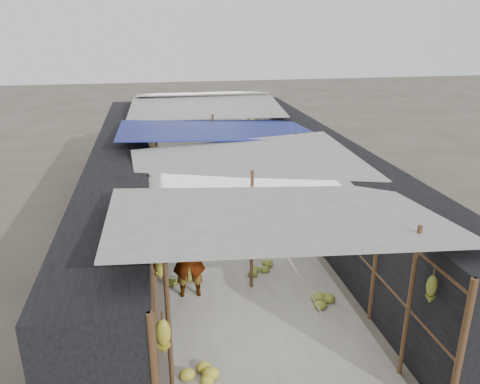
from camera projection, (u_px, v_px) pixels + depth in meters
aisle_slab at (226, 222)px, 13.20m from camera, size 3.60×16.00×0.02m
stall_left at (125, 190)px, 12.35m from camera, size 1.40×15.00×2.30m
stall_right at (319, 178)px, 13.28m from camera, size 1.40×15.00×2.30m
crate_near at (251, 248)px, 11.37m from camera, size 0.53×0.45×0.29m
crate_mid at (256, 213)px, 13.41m from camera, size 0.60×0.53×0.31m
crate_back at (206, 182)px, 16.06m from camera, size 0.51×0.43×0.30m
black_basin at (253, 213)px, 13.60m from camera, size 0.54×0.54×0.16m
vendor_elderly at (188, 256)px, 9.35m from camera, size 0.68×0.45×1.84m
shopper_blue at (216, 204)px, 12.54m from camera, size 0.86×0.77×1.45m
vendor_seated at (287, 214)px, 12.69m from camera, size 0.49×0.61×0.82m
market_canopy at (224, 136)px, 12.70m from camera, size 5.62×15.20×2.77m
hanging_bananas at (225, 168)px, 12.43m from camera, size 3.96×13.99×0.74m
floor_bananas at (224, 222)px, 12.85m from camera, size 3.73×11.37×0.32m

